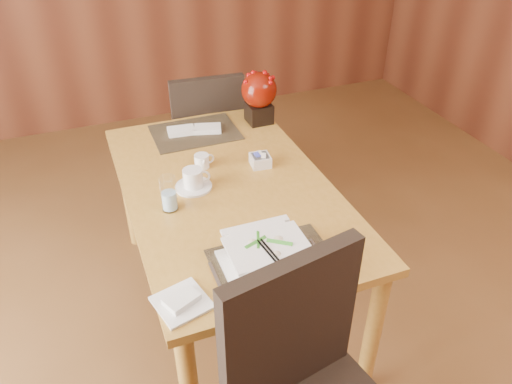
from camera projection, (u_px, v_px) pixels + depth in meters
name	position (u px, v px, depth m)	size (l,w,h in m)	color
dining_table	(228.00, 204.00, 2.31)	(0.90, 1.50, 0.75)	#B98533
placemat_near	(275.00, 264.00, 1.83)	(0.45, 0.33, 0.01)	black
placemat_far	(195.00, 132.00, 2.68)	(0.45, 0.33, 0.01)	black
soup_setting	(268.00, 259.00, 1.77)	(0.31, 0.31, 0.12)	white
coffee_cup	(193.00, 180.00, 2.22)	(0.17, 0.17, 0.09)	white
water_glass	(169.00, 194.00, 2.07)	(0.07, 0.07, 0.16)	white
creamer_jug	(202.00, 161.00, 2.37)	(0.09, 0.09, 0.07)	white
sugar_caddy	(260.00, 160.00, 2.39)	(0.09, 0.09, 0.05)	white
berry_decor	(259.00, 95.00, 2.70)	(0.19, 0.19, 0.29)	black
napkins_far	(196.00, 130.00, 2.67)	(0.28, 0.10, 0.03)	white
bread_plate	(182.00, 303.00, 1.67)	(0.17, 0.17, 0.01)	white
far_chair	(206.00, 135.00, 3.10)	(0.48, 0.48, 0.96)	black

